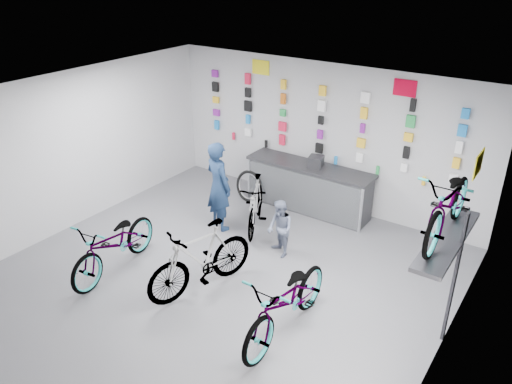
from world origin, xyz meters
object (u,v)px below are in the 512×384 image
Objects in this scene: bike_left at (115,244)px; clerk at (219,186)px; bike_center at (201,258)px; bike_right at (287,302)px; counter at (308,188)px; bike_service at (256,204)px; customer at (280,229)px.

bike_left is 1.12× the size of clerk.
bike_center reaches higher than bike_right.
counter is 1.36× the size of bike_left.
clerk is at bearing -172.77° from bike_service.
counter is at bearing 105.70° from bike_center.
counter is 2.56× the size of customer.
counter is 1.87m from customer.
clerk is (-0.59, -0.39, 0.38)m from bike_service.
counter is 1.33m from bike_service.
customer reaches higher than counter.
clerk is (0.50, 2.17, 0.36)m from bike_left.
counter is 1.53× the size of clerk.
bike_center is 1.09× the size of clerk.
counter is 3.85m from bike_right.
customer is (0.91, -0.57, 0.02)m from bike_service.
counter is at bearing 59.54° from bike_left.
bike_service is 1.08m from customer.
bike_service is (1.09, 2.55, -0.02)m from bike_left.
clerk is (-2.67, 1.86, 0.34)m from bike_right.
bike_right is 2.05m from customer.
bike_service is at bearing 117.74° from bike_center.
clerk is at bearing 136.58° from bike_center.
bike_left is at bearing -103.27° from customer.
counter is at bearing 135.75° from customer.
clerk reaches higher than bike_service.
bike_right is 1.97× the size of customer.
counter is 1.61× the size of bike_service.
bike_service is at bearing -179.93° from customer.
bike_right is at bearing -2.65° from bike_left.
bike_left is 2.25m from clerk.
bike_center is 2.18m from bike_service.
bike_right is (1.61, -3.50, 0.06)m from counter.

